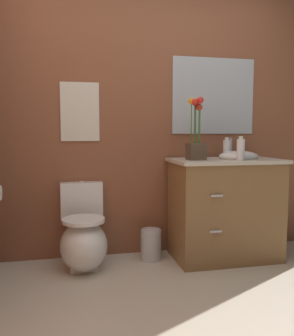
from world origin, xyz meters
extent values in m
cube|color=brown|center=(0.20, 1.51, 1.25)|extent=(4.16, 0.05, 2.50)
ellipsoid|color=white|center=(-0.63, 1.17, 0.20)|extent=(0.38, 0.48, 0.40)
cube|color=white|center=(-0.63, 1.22, 0.09)|extent=(0.22, 0.26, 0.18)
cube|color=white|center=(-0.63, 1.45, 0.52)|extent=(0.36, 0.13, 0.32)
cylinder|color=white|center=(-0.63, 1.15, 0.42)|extent=(0.34, 0.34, 0.03)
cylinder|color=#B7B7BC|center=(-0.63, 1.45, 0.68)|extent=(0.04, 0.04, 0.02)
cube|color=brown|center=(0.61, 1.19, 0.43)|extent=(0.90, 0.52, 0.85)
cube|color=beige|center=(0.61, 1.19, 0.87)|extent=(0.94, 0.56, 0.03)
ellipsoid|color=white|center=(0.73, 1.19, 0.90)|extent=(0.36, 0.26, 0.10)
cylinder|color=#B7B7BC|center=(0.73, 1.35, 0.97)|extent=(0.02, 0.02, 0.18)
cube|color=#B7B7BC|center=(0.41, 0.91, 0.61)|extent=(0.10, 0.02, 0.02)
cube|color=#B7B7BC|center=(0.41, 0.91, 0.32)|extent=(0.10, 0.02, 0.02)
cube|color=#4C3D2D|center=(0.31, 1.14, 0.95)|extent=(0.14, 0.14, 0.14)
cylinder|color=#386B2D|center=(0.34, 1.14, 1.17)|extent=(0.01, 0.01, 0.30)
sphere|color=red|center=(0.34, 1.14, 1.32)|extent=(0.06, 0.06, 0.06)
cylinder|color=#386B2D|center=(0.32, 1.17, 1.19)|extent=(0.01, 0.01, 0.33)
sphere|color=red|center=(0.32, 1.17, 1.36)|extent=(0.06, 0.06, 0.06)
cylinder|color=#386B2D|center=(0.28, 1.16, 1.20)|extent=(0.01, 0.01, 0.35)
sphere|color=orange|center=(0.28, 1.16, 1.37)|extent=(0.06, 0.06, 0.06)
cylinder|color=#386B2D|center=(0.29, 1.13, 1.19)|extent=(0.01, 0.01, 0.34)
sphere|color=red|center=(0.29, 1.13, 1.36)|extent=(0.06, 0.06, 0.06)
cylinder|color=#386B2D|center=(0.33, 1.10, 1.20)|extent=(0.01, 0.01, 0.35)
sphere|color=red|center=(0.33, 1.10, 1.38)|extent=(0.06, 0.06, 0.06)
cylinder|color=white|center=(0.66, 1.01, 0.97)|extent=(0.06, 0.06, 0.18)
cylinder|color=silver|center=(0.66, 1.01, 1.07)|extent=(0.04, 0.04, 0.02)
cylinder|color=white|center=(0.66, 1.29, 0.96)|extent=(0.07, 0.07, 0.16)
cylinder|color=silver|center=(0.66, 1.29, 1.06)|extent=(0.04, 0.04, 0.02)
cylinder|color=#B7B7BC|center=(-0.04, 1.27, 0.13)|extent=(0.18, 0.18, 0.26)
torus|color=#B7B7BC|center=(-0.04, 1.27, 0.27)|extent=(0.18, 0.18, 0.01)
cube|color=silver|center=(-0.63, 1.48, 1.29)|extent=(0.33, 0.01, 0.50)
cube|color=#B2BCC6|center=(0.61, 1.48, 1.45)|extent=(0.80, 0.01, 0.70)
camera|label=1|loc=(-0.74, -1.71, 1.12)|focal=38.52mm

